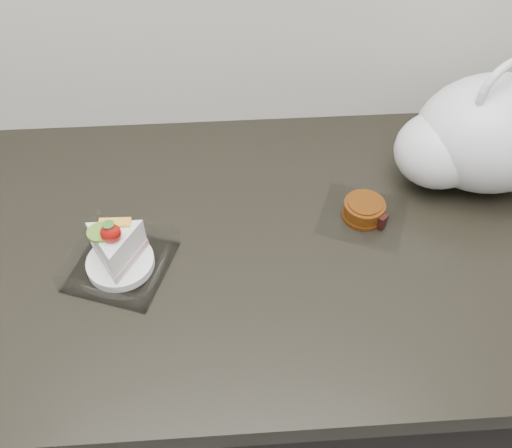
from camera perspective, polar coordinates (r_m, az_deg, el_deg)
counter at (r=1.30m, az=-3.35°, el=-14.63°), size 2.04×0.64×0.90m
cake_tray at (r=0.89m, az=-13.60°, el=-3.04°), size 0.18×0.18×0.11m
mooncake_wrap at (r=0.96m, az=10.77°, el=1.27°), size 0.18×0.17×0.03m
plastic_bag at (r=1.03m, az=21.75°, el=8.19°), size 0.34×0.28×0.24m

